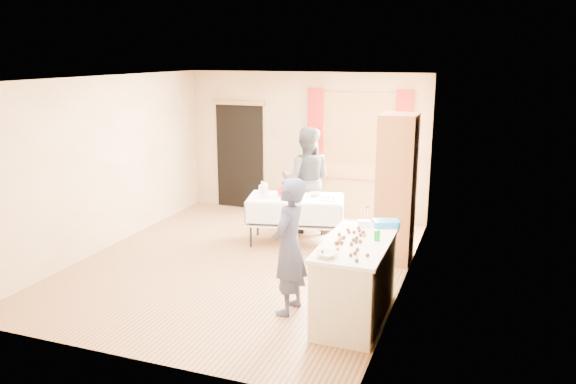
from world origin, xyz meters
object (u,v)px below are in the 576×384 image
at_px(cabinet, 396,189).
at_px(woman, 306,180).
at_px(party_table, 295,216).
at_px(girl, 289,246).
at_px(chair, 309,211).
at_px(counter, 355,280).

distance_m(cabinet, woman, 1.87).
xyz_separation_m(cabinet, party_table, (-1.59, 0.24, -0.61)).
bearing_deg(girl, woman, -162.02).
xyz_separation_m(party_table, woman, (-0.04, 0.66, 0.43)).
distance_m(chair, woman, 0.62).
relative_size(chair, woman, 0.56).
bearing_deg(counter, girl, -172.39).
bearing_deg(cabinet, counter, -92.89).
relative_size(party_table, woman, 0.92).
distance_m(counter, woman, 3.28).
height_order(cabinet, chair, cabinet).
relative_size(cabinet, party_table, 1.32).
distance_m(girl, woman, 3.08).
distance_m(cabinet, girl, 2.26).
distance_m(counter, chair, 3.44).
bearing_deg(counter, woman, 117.95).
bearing_deg(woman, party_table, 80.19).
bearing_deg(woman, cabinet, 137.74).
distance_m(cabinet, chair, 2.12).
relative_size(chair, girl, 0.61).
height_order(counter, chair, chair).
bearing_deg(woman, counter, 104.61).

